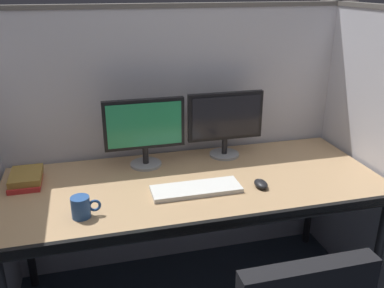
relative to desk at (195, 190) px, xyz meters
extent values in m
cube|color=silver|center=(0.00, 0.46, 0.08)|extent=(2.20, 0.05, 1.55)
cube|color=#605B56|center=(0.00, 0.46, 0.87)|extent=(2.21, 0.06, 0.02)
cube|color=silver|center=(0.99, -0.09, 0.08)|extent=(0.05, 1.40, 1.55)
cube|color=tan|center=(0.00, 0.01, 0.03)|extent=(1.90, 0.80, 0.04)
cube|color=black|center=(0.00, -0.38, 0.03)|extent=(1.90, 0.02, 0.05)
cylinder|color=black|center=(0.89, -0.33, -0.34)|extent=(0.04, 0.04, 0.70)
cylinder|color=black|center=(-0.89, 0.35, -0.34)|extent=(0.04, 0.04, 0.70)
cylinder|color=black|center=(0.89, 0.35, -0.34)|extent=(0.04, 0.04, 0.70)
cylinder|color=gray|center=(-0.21, 0.26, 0.06)|extent=(0.17, 0.17, 0.01)
cylinder|color=black|center=(-0.21, 0.26, 0.11)|extent=(0.03, 0.03, 0.09)
cube|color=black|center=(-0.21, 0.26, 0.29)|extent=(0.43, 0.03, 0.27)
cube|color=#268C59|center=(-0.21, 0.24, 0.29)|extent=(0.39, 0.01, 0.23)
cylinder|color=gray|center=(0.25, 0.29, 0.06)|extent=(0.17, 0.17, 0.01)
cylinder|color=black|center=(0.25, 0.29, 0.11)|extent=(0.03, 0.03, 0.09)
cube|color=black|center=(0.25, 0.29, 0.29)|extent=(0.43, 0.03, 0.27)
cube|color=black|center=(0.25, 0.27, 0.29)|extent=(0.39, 0.01, 0.23)
cube|color=silver|center=(-0.02, -0.10, 0.06)|extent=(0.43, 0.15, 0.02)
ellipsoid|color=black|center=(0.30, -0.14, 0.07)|extent=(0.06, 0.10, 0.03)
cylinder|color=#59595B|center=(0.30, -0.12, 0.08)|extent=(0.01, 0.01, 0.01)
cylinder|color=#264C8C|center=(-0.56, -0.20, 0.10)|extent=(0.08, 0.08, 0.09)
torus|color=#264C8C|center=(-0.50, -0.20, 0.10)|extent=(0.06, 0.01, 0.06)
cube|color=#B22626|center=(-0.82, 0.18, 0.06)|extent=(0.15, 0.21, 0.02)
cube|color=olive|center=(-0.82, 0.19, 0.09)|extent=(0.15, 0.21, 0.03)
camera|label=1|loc=(-0.48, -1.81, 0.99)|focal=38.81mm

